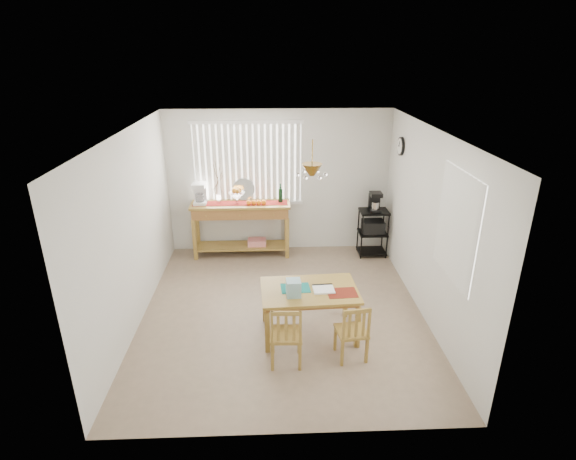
{
  "coord_description": "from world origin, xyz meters",
  "views": [
    {
      "loc": [
        -0.15,
        -5.62,
        3.56
      ],
      "look_at": [
        0.1,
        0.55,
        1.05
      ],
      "focal_mm": 28.0,
      "sensor_mm": 36.0,
      "label": 1
    }
  ],
  "objects_px": {
    "sideboard": "(242,216)",
    "cart_items": "(375,202)",
    "wire_cart": "(373,228)",
    "dining_table": "(309,294)",
    "chair_left": "(286,335)",
    "chair_right": "(352,332)"
  },
  "relations": [
    {
      "from": "cart_items",
      "to": "chair_right",
      "type": "distance_m",
      "value": 3.18
    },
    {
      "from": "wire_cart",
      "to": "chair_right",
      "type": "relative_size",
      "value": 1.11
    },
    {
      "from": "cart_items",
      "to": "wire_cart",
      "type": "bearing_deg",
      "value": -90.0
    },
    {
      "from": "sideboard",
      "to": "chair_right",
      "type": "height_order",
      "value": "sideboard"
    },
    {
      "from": "cart_items",
      "to": "dining_table",
      "type": "bearing_deg",
      "value": -119.28
    },
    {
      "from": "dining_table",
      "to": "chair_left",
      "type": "height_order",
      "value": "chair_left"
    },
    {
      "from": "wire_cart",
      "to": "dining_table",
      "type": "bearing_deg",
      "value": -119.37
    },
    {
      "from": "sideboard",
      "to": "wire_cart",
      "type": "relative_size",
      "value": 2.06
    },
    {
      "from": "sideboard",
      "to": "dining_table",
      "type": "xyz_separation_m",
      "value": [
        1.01,
        -2.54,
        -0.15
      ]
    },
    {
      "from": "dining_table",
      "to": "wire_cart",
      "type": "bearing_deg",
      "value": 60.63
    },
    {
      "from": "wire_cart",
      "to": "cart_items",
      "type": "distance_m",
      "value": 0.5
    },
    {
      "from": "sideboard",
      "to": "dining_table",
      "type": "bearing_deg",
      "value": -68.25
    },
    {
      "from": "wire_cart",
      "to": "dining_table",
      "type": "relative_size",
      "value": 0.67
    },
    {
      "from": "wire_cart",
      "to": "chair_left",
      "type": "relative_size",
      "value": 1.05
    },
    {
      "from": "sideboard",
      "to": "cart_items",
      "type": "height_order",
      "value": "cart_items"
    },
    {
      "from": "sideboard",
      "to": "wire_cart",
      "type": "distance_m",
      "value": 2.39
    },
    {
      "from": "cart_items",
      "to": "chair_left",
      "type": "bearing_deg",
      "value": -119.0
    },
    {
      "from": "chair_left",
      "to": "chair_right",
      "type": "height_order",
      "value": "chair_left"
    },
    {
      "from": "cart_items",
      "to": "dining_table",
      "type": "height_order",
      "value": "cart_items"
    },
    {
      "from": "chair_right",
      "to": "wire_cart",
      "type": "bearing_deg",
      "value": 73.37
    },
    {
      "from": "dining_table",
      "to": "chair_right",
      "type": "bearing_deg",
      "value": -48.96
    },
    {
      "from": "dining_table",
      "to": "chair_left",
      "type": "xyz_separation_m",
      "value": [
        -0.33,
        -0.62,
        -0.19
      ]
    }
  ]
}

